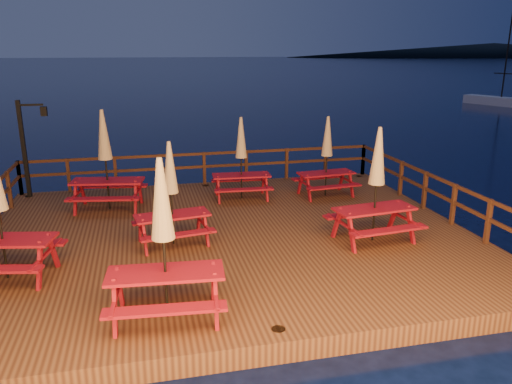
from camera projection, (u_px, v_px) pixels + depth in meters
ground at (230, 247)px, 12.72m from camera, size 500.00×500.00×0.00m
deck at (230, 240)px, 12.67m from camera, size 12.00×10.00×0.40m
deck_piles at (230, 258)px, 12.81m from camera, size 11.44×9.44×1.40m
railing at (218, 185)px, 14.06m from camera, size 11.80×9.75×1.10m
lamp_post at (28, 140)px, 15.19m from camera, size 0.85×0.18×3.00m
headland_right at (494, 50)px, 267.06m from camera, size 230.40×86.40×7.00m
sailboat at (505, 102)px, 43.05m from camera, size 3.71×7.32×10.90m
picnic_table_0 at (241, 157)px, 15.13m from camera, size 1.86×1.56×2.52m
picnic_table_1 at (105, 159)px, 14.06m from camera, size 2.26×1.97×2.87m
picnic_table_3 at (163, 238)px, 8.28m from camera, size 2.11×1.79×2.83m
picnic_table_4 at (327, 155)px, 15.43m from camera, size 1.88×1.60×2.50m
picnic_table_5 at (376, 183)px, 11.72m from camera, size 2.10×1.80×2.77m
picnic_table_6 at (171, 192)px, 11.54m from camera, size 1.93×1.67×2.48m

